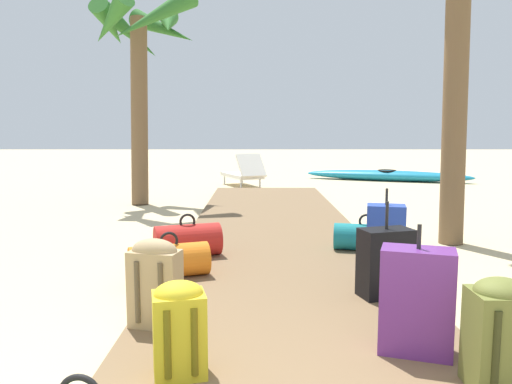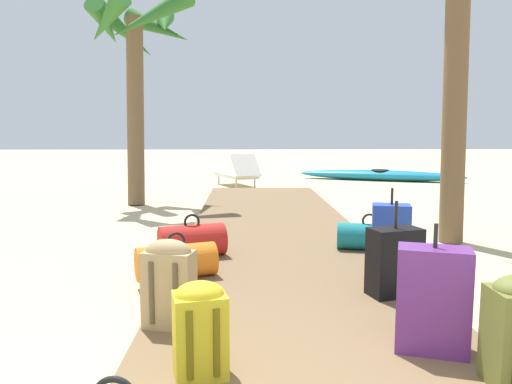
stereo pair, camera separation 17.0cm
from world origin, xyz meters
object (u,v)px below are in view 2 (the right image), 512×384
Objects in this scene: duffel_bag_red at (192,241)px; kayak at (380,175)px; suitcase_black at (394,262)px; backpack_tan at (169,281)px; duffel_bag_teal at (369,237)px; duffel_bag_orange at (176,261)px; backpack_yellow at (200,327)px; suitcase_blue at (391,236)px; palm_tree_far_left at (138,45)px; lounge_chair at (239,173)px; suitcase_purple at (433,300)px.

duffel_bag_red reaches higher than kayak.
suitcase_black is at bearing -35.91° from duffel_bag_red.
backpack_tan is at bearing -160.37° from suitcase_black.
duffel_bag_teal is at bearing 48.47° from backpack_tan.
duffel_bag_orange is (-1.92, -0.98, 0.00)m from duffel_bag_teal.
suitcase_blue reaches higher than backpack_yellow.
palm_tree_far_left reaches higher than backpack_yellow.
palm_tree_far_left is 2.30× the size of lounge_chair.
duffel_bag_red is at bearing -72.20° from palm_tree_far_left.
palm_tree_far_left reaches higher than duffel_bag_orange.
suitcase_purple is (1.60, -2.20, 0.14)m from duffel_bag_red.
suitcase_blue is at bearing 51.92° from backpack_yellow.
duffel_bag_red is at bearing -93.28° from lounge_chair.
backpack_yellow is 0.12× the size of kayak.
suitcase_black reaches higher than backpack_tan.
backpack_tan is 10.98m from kayak.
duffel_bag_red is 9.35m from kayak.
palm_tree_far_left is (-3.22, 3.99, 2.63)m from duffel_bag_teal.
duffel_bag_red is 0.98× the size of duffel_bag_orange.
suitcase_purple is at bearing -82.51° from lounge_chair.
suitcase_purple reaches higher than duffel_bag_teal.
suitcase_blue is 0.17× the size of kayak.
palm_tree_far_left is (-1.66, 6.71, 2.51)m from backpack_yellow.
suitcase_black is 6.74m from palm_tree_far_left.
duffel_bag_red is at bearing 144.09° from suitcase_black.
backpack_yellow is at bearing -76.13° from palm_tree_far_left.
duffel_bag_teal is at bearing -51.09° from palm_tree_far_left.
duffel_bag_orange is at bearing 138.48° from suitcase_purple.
backpack_tan is 0.13× the size of kayak.
suitcase_purple is 0.46× the size of lounge_chair.
duffel_bag_red is 0.97× the size of suitcase_blue.
suitcase_purple is at bearing -103.83° from kayak.
duffel_bag_orange reaches higher than kayak.
backpack_yellow is (0.29, -2.46, 0.10)m from duffel_bag_red.
suitcase_black is 1.49m from duffel_bag_teal.
backpack_yellow is 3.14m from duffel_bag_teal.
duffel_bag_orange is 0.99× the size of suitcase_purple.
backpack_tan is 0.35× the size of lounge_chair.
lounge_chair is 0.38× the size of kayak.
duffel_bag_teal is 8.43m from kayak.
suitcase_black is 1.03× the size of duffel_bag_teal.
duffel_bag_orange is 0.17× the size of kayak.
duffel_bag_teal is 6.86m from lounge_chair.
duffel_bag_orange is 10.02m from kayak.
lounge_chair is at bearing 57.00° from palm_tree_far_left.
duffel_bag_teal is 5.76m from palm_tree_far_left.
duffel_bag_red is at bearing 167.00° from suitcase_blue.
backpack_yellow reaches higher than duffel_bag_orange.
suitcase_black reaches higher than duffel_bag_teal.
lounge_chair is at bearing 87.63° from backpack_tan.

